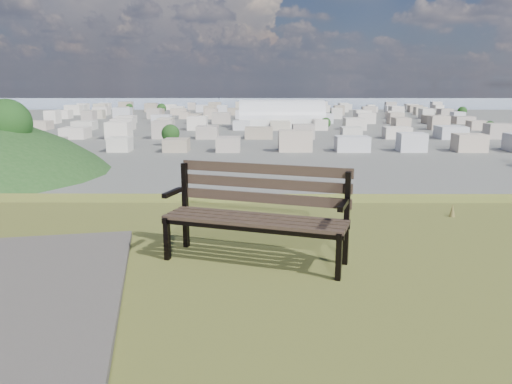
{
  "coord_description": "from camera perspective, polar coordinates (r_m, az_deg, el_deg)",
  "views": [
    {
      "loc": [
        -0.24,
        -3.42,
        26.77
      ],
      "look_at": [
        -0.29,
        3.39,
        25.3
      ],
      "focal_mm": 35.0,
      "sensor_mm": 36.0,
      "label": 1
    }
  ],
  "objects": [
    {
      "name": "far_hills",
      "position": [
        1407.65,
        -2.15,
        12.11
      ],
      "size": [
        2050.0,
        340.0,
        60.0
      ],
      "color": "#8C9AAE",
      "rests_on": "ground"
    },
    {
      "name": "bay_water",
      "position": [
        903.82,
        0.39,
        10.48
      ],
      "size": [
        2400.0,
        700.0,
        0.12
      ],
      "primitive_type": "cube",
      "color": "#828FA5",
      "rests_on": "ground"
    },
    {
      "name": "park_bench",
      "position": [
        5.06,
        0.23,
        -1.84
      ],
      "size": [
        1.93,
        1.12,
        0.96
      ],
      "rotation": [
        0.0,
        0.0,
        -0.31
      ],
      "color": "#3C2C22",
      "rests_on": "hilltop_mesa"
    },
    {
      "name": "grass_tufts",
      "position": [
        3.41,
        2.27,
        -16.81
      ],
      "size": [
        12.49,
        7.38,
        0.28
      ],
      "color": "brown",
      "rests_on": "hilltop_mesa"
    },
    {
      "name": "city_trees",
      "position": [
        324.22,
        -4.31,
        8.26
      ],
      "size": [
        406.52,
        387.2,
        9.98
      ],
      "color": "#36211B",
      "rests_on": "ground"
    },
    {
      "name": "arena",
      "position": [
        322.63,
        2.94,
        8.35
      ],
      "size": [
        53.91,
        23.03,
        22.7
      ],
      "rotation": [
        0.0,
        0.0,
        0.01
      ],
      "color": "silver",
      "rests_on": "ground"
    },
    {
      "name": "city_blocks",
      "position": [
        398.54,
        0.4,
        8.83
      ],
      "size": [
        395.0,
        361.0,
        7.0
      ],
      "color": "beige",
      "rests_on": "ground"
    }
  ]
}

